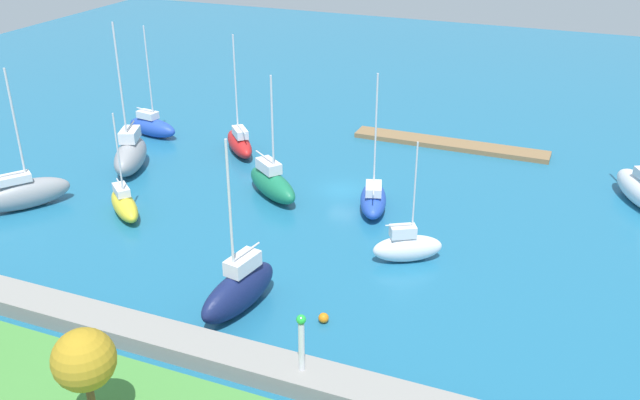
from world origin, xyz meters
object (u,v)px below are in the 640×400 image
Objects in this scene: pier_dock at (450,144)px; sailboat_gray_far_south at (131,154)px; sailboat_red_east_end at (240,142)px; sailboat_yellow_by_breakwater at (124,204)px; mooring_buoy_orange at (324,318)px; sailboat_green_mid_basin at (272,183)px; sailboat_navy_lone_north at (239,289)px; sailboat_blue_center_basin at (152,126)px; harbor_beacon at (301,339)px; sailboat_gray_inner_mooring at (24,193)px; sailboat_white_outer_mooring at (407,247)px; sailboat_blue_off_beacon at (373,199)px; park_tree_center at (84,360)px.

sailboat_gray_far_south reaches higher than pier_dock.
sailboat_gray_far_south is 1.18× the size of sailboat_red_east_end.
mooring_buoy_orange is at bearing 19.71° from sailboat_yellow_by_breakwater.
sailboat_navy_lone_north is at bearing -34.98° from sailboat_green_mid_basin.
sailboat_gray_far_south is at bearing -144.81° from sailboat_green_mid_basin.
sailboat_gray_far_south is 1.17× the size of sailboat_navy_lone_north.
sailboat_blue_center_basin reaches higher than sailboat_yellow_by_breakwater.
sailboat_navy_lone_north is at bearing -37.89° from harbor_beacon.
sailboat_gray_far_south is at bearing 16.72° from sailboat_gray_inner_mooring.
sailboat_navy_lone_north is 18.02× the size of mooring_buoy_orange.
sailboat_red_east_end is at bearing -56.35° from harbor_beacon.
harbor_beacon is 16.19m from sailboat_white_outer_mooring.
sailboat_white_outer_mooring is at bearing -165.94° from sailboat_red_east_end.
sailboat_yellow_by_breakwater is 21.45m from sailboat_blue_off_beacon.
sailboat_blue_center_basin reaches higher than sailboat_green_mid_basin.
pier_dock is at bearing -91.08° from mooring_buoy_orange.
sailboat_navy_lone_north is at bearing 165.65° from sailboat_red_east_end.
harbor_beacon is 5.38× the size of mooring_buoy_orange.
sailboat_navy_lone_north is at bearing 7.34° from mooring_buoy_orange.
sailboat_yellow_by_breakwater is (24.55, 1.75, -0.14)m from sailboat_white_outer_mooring.
sailboat_gray_inner_mooring is at bearing -115.29° from sailboat_green_mid_basin.
sailboat_blue_center_basin is at bearing -169.23° from sailboat_green_mid_basin.
harbor_beacon is at bearing 62.14° from sailboat_navy_lone_north.
sailboat_gray_inner_mooring is (-0.12, 19.49, 0.27)m from sailboat_blue_center_basin.
harbor_beacon reaches higher than pier_dock.
sailboat_navy_lone_north is (-5.71, 16.97, 0.26)m from sailboat_green_mid_basin.
sailboat_gray_far_south reaches higher than harbor_beacon.
sailboat_navy_lone_north is 18.16m from sailboat_blue_off_beacon.
sailboat_blue_off_beacon is at bearing -82.70° from mooring_buoy_orange.
sailboat_yellow_by_breakwater reaches higher than mooring_buoy_orange.
park_tree_center is 26.71m from sailboat_yellow_by_breakwater.
sailboat_blue_center_basin reaches higher than harbor_beacon.
sailboat_yellow_by_breakwater is at bearing 50.11° from pier_dock.
sailboat_gray_inner_mooring reaches higher than sailboat_blue_center_basin.
mooring_buoy_orange is at bearing -18.17° from sailboat_green_mid_basin.
sailboat_gray_inner_mooring is at bearing -95.08° from sailboat_navy_lone_north.
sailboat_gray_far_south is 1.19× the size of sailboat_blue_center_basin.
sailboat_blue_off_beacon is (-19.48, -8.98, 0.05)m from sailboat_yellow_by_breakwater.
park_tree_center is at bearing -16.69° from sailboat_yellow_by_breakwater.
pier_dock is 17.96m from sailboat_blue_off_beacon.
sailboat_gray_inner_mooring is at bearing -40.48° from park_tree_center.
sailboat_gray_inner_mooring is (3.53, 10.60, -0.23)m from sailboat_gray_far_south.
sailboat_blue_off_beacon is (-28.55, 8.40, -0.05)m from sailboat_blue_center_basin.
sailboat_yellow_by_breakwater is 23.12m from mooring_buoy_orange.
sailboat_gray_far_south is 30.73m from sailboat_white_outer_mooring.
pier_dock is 34.80m from sailboat_yellow_by_breakwater.
sailboat_red_east_end reaches higher than pier_dock.
sailboat_white_outer_mooring is at bearing -48.31° from sailboat_gray_inner_mooring.
sailboat_gray_inner_mooring reaches higher than sailboat_blue_off_beacon.
sailboat_green_mid_basin is (4.34, -30.26, -3.75)m from park_tree_center.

